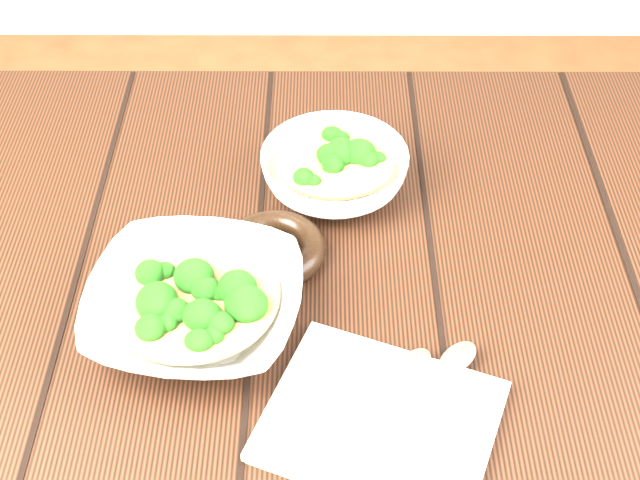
# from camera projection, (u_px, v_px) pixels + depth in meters

# --- Properties ---
(table) EXTENTS (1.20, 0.80, 0.75)m
(table) POSITION_uv_depth(u_px,v_px,m) (277.00, 337.00, 1.09)
(table) COLOR black
(table) RESTS_ON ground
(soup_bowl_front) EXTENTS (0.25, 0.25, 0.06)m
(soup_bowl_front) POSITION_uv_depth(u_px,v_px,m) (195.00, 305.00, 0.92)
(soup_bowl_front) COLOR white
(soup_bowl_front) RESTS_ON table
(soup_bowl_back) EXTENTS (0.21, 0.21, 0.06)m
(soup_bowl_back) POSITION_uv_depth(u_px,v_px,m) (334.00, 170.00, 1.08)
(soup_bowl_back) COLOR white
(soup_bowl_back) RESTS_ON table
(trivet) EXTENTS (0.14, 0.14, 0.03)m
(trivet) POSITION_uv_depth(u_px,v_px,m) (274.00, 249.00, 1.01)
(trivet) COLOR black
(trivet) RESTS_ON table
(napkin) EXTENTS (0.26, 0.24, 0.01)m
(napkin) POSITION_uv_depth(u_px,v_px,m) (380.00, 421.00, 0.85)
(napkin) COLOR beige
(napkin) RESTS_ON table
(spoon_left) EXTENTS (0.12, 0.15, 0.01)m
(spoon_left) POSITION_uv_depth(u_px,v_px,m) (393.00, 387.00, 0.87)
(spoon_left) COLOR #A19D8E
(spoon_left) RESTS_ON napkin
(spoon_right) EXTENTS (0.13, 0.14, 0.01)m
(spoon_right) POSITION_uv_depth(u_px,v_px,m) (437.00, 377.00, 0.87)
(spoon_right) COLOR #A19D8E
(spoon_right) RESTS_ON napkin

